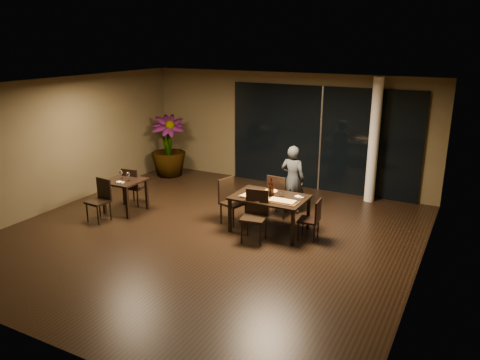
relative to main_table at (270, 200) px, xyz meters
name	(u,v)px	position (x,y,z in m)	size (l,w,h in m)	color
ground	(208,235)	(-1.00, -0.80, -0.68)	(8.00, 8.00, 0.00)	black
wall_back	(286,129)	(-1.00, 3.25, 0.82)	(8.00, 0.10, 3.00)	#4B4028
wall_front	(30,240)	(-1.00, -4.85, 0.82)	(8.00, 0.10, 3.00)	#4B4028
wall_left	(59,143)	(-5.05, -0.80, 0.82)	(0.10, 8.00, 3.00)	#4B4028
wall_right	(428,195)	(3.05, -0.80, 0.82)	(0.10, 8.00, 3.00)	#4B4028
ceiling	(205,85)	(-1.00, -0.80, 2.34)	(8.00, 8.00, 0.04)	silver
window_panel	(321,139)	(0.00, 3.16, 0.67)	(5.00, 0.06, 2.70)	black
column	(374,141)	(1.40, 2.85, 0.82)	(0.24, 0.24, 3.00)	white
main_table	(270,200)	(0.00, 0.00, 0.00)	(1.50, 1.00, 0.75)	black
side_table	(125,185)	(-3.40, -0.50, -0.05)	(0.80, 0.80, 0.75)	black
chair_main_far	(278,194)	(-0.15, 0.81, -0.13)	(0.48, 0.48, 0.97)	black
chair_main_near	(255,213)	(-0.07, -0.53, -0.12)	(0.53, 0.53, 1.00)	black
chair_main_left	(230,198)	(-0.94, 0.02, -0.13)	(0.56, 0.56, 0.98)	black
chair_main_right	(313,217)	(0.94, -0.02, -0.21)	(0.42, 0.42, 0.84)	black
chair_side_far	(133,185)	(-3.51, -0.10, -0.16)	(0.47, 0.47, 0.92)	black
chair_side_near	(101,197)	(-3.52, -1.16, -0.16)	(0.46, 0.46, 0.92)	black
diner	(293,179)	(0.00, 1.24, 0.10)	(0.53, 0.35, 1.56)	#292C2E
potted_plant	(168,146)	(-4.26, 2.35, 0.19)	(0.95, 0.95, 1.74)	#1D4818
pizza_board_left	(252,198)	(-0.27, -0.26, 0.08)	(0.55, 0.28, 0.01)	#482817
pizza_board_right	(282,202)	(0.36, -0.20, 0.08)	(0.62, 0.31, 0.01)	#492D17
oblong_pizza_left	(252,197)	(-0.27, -0.26, 0.10)	(0.46, 0.21, 0.02)	maroon
oblong_pizza_right	(282,201)	(0.36, -0.20, 0.10)	(0.50, 0.23, 0.02)	maroon
round_pizza	(271,191)	(-0.11, 0.29, 0.08)	(0.27, 0.27, 0.01)	red
bottle_a	(269,189)	(-0.02, 0.02, 0.22)	(0.07, 0.07, 0.30)	black
bottle_b	(272,190)	(0.05, 0.01, 0.22)	(0.07, 0.07, 0.30)	black
bottle_c	(271,186)	(-0.04, 0.14, 0.25)	(0.08, 0.08, 0.36)	black
tumbler_left	(261,192)	(-0.22, 0.04, 0.12)	(0.07, 0.07, 0.08)	white
tumbler_right	(281,194)	(0.20, 0.12, 0.12)	(0.08, 0.08, 0.09)	white
napkin_near	(293,202)	(0.56, -0.14, 0.08)	(0.18, 0.10, 0.01)	white
napkin_far	(299,197)	(0.55, 0.23, 0.08)	(0.18, 0.10, 0.01)	white
wine_glass_a	(121,175)	(-3.55, -0.43, 0.16)	(0.08, 0.08, 0.18)	white
wine_glass_b	(128,177)	(-3.28, -0.51, 0.17)	(0.09, 0.09, 0.19)	white
side_napkin	(120,182)	(-3.35, -0.69, 0.08)	(0.18, 0.11, 0.01)	white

